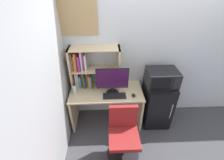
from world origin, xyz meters
TOP-DOWN VIEW (x-y plane):
  - wall_back at (0.40, 0.02)m, footprint 6.40×0.04m
  - wall_left at (-1.62, -1.60)m, footprint 0.04×4.40m
  - desk at (-0.91, -0.31)m, footprint 1.27×0.62m
  - hutch_bookshelf at (-1.24, -0.13)m, footprint 0.85×0.28m
  - monitor at (-0.81, -0.38)m, footprint 0.53×0.22m
  - keyboard at (-0.78, -0.47)m, footprint 0.39×0.16m
  - computer_mouse at (-0.45, -0.47)m, footprint 0.06×0.10m
  - water_bottle at (-1.45, -0.35)m, footprint 0.07×0.07m
  - mini_fridge at (0.03, -0.32)m, footprint 0.49×0.56m
  - microwave at (0.03, -0.32)m, footprint 0.52×0.40m
  - desk_chair at (-0.67, -1.01)m, footprint 0.52×0.52m
  - wall_corkboard at (-1.33, -0.01)m, footprint 0.61×0.02m

SIDE VIEW (x-z plane):
  - desk_chair at x=-0.67m, z-range -0.05..0.84m
  - mini_fridge at x=0.03m, z-range 0.00..0.89m
  - desk at x=-0.91m, z-range 0.15..0.90m
  - keyboard at x=-0.78m, z-range 0.76..0.78m
  - computer_mouse at x=-0.45m, z-range 0.76..0.79m
  - water_bottle at x=-1.45m, z-range 0.75..0.94m
  - microwave at x=0.03m, z-range 0.89..1.15m
  - monitor at x=-0.81m, z-range 0.78..1.27m
  - hutch_bookshelf at x=-1.24m, z-range 0.75..1.49m
  - wall_back at x=0.40m, z-range 0.00..2.60m
  - wall_left at x=-1.62m, z-range 0.00..2.60m
  - wall_corkboard at x=-1.33m, z-range 1.66..2.19m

